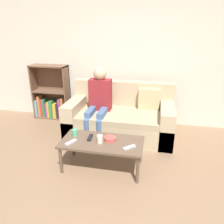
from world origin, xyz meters
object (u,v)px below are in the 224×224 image
(couch, at_px, (120,118))
(tv_remote_2, at_px, (71,142))
(coffee_table, at_px, (102,144))
(cup_near, at_px, (75,132))
(tv_remote_0, at_px, (129,147))
(bookshelf, at_px, (52,99))
(cup_far, at_px, (100,139))
(snack_bowl, at_px, (110,139))
(person_adult, at_px, (99,97))
(tv_remote_1, at_px, (90,137))

(couch, bearing_deg, tv_remote_2, -110.93)
(couch, bearing_deg, coffee_table, -93.78)
(cup_near, bearing_deg, tv_remote_0, -13.33)
(bookshelf, relative_size, cup_far, 10.39)
(cup_far, bearing_deg, snack_bowl, 38.67)
(tv_remote_0, bearing_deg, person_adult, 167.58)
(cup_far, height_order, snack_bowl, cup_far)
(cup_far, xyz_separation_m, tv_remote_1, (-0.16, 0.09, -0.04))
(person_adult, bearing_deg, snack_bowl, -66.56)
(cup_near, bearing_deg, person_adult, 82.41)
(couch, relative_size, tv_remote_1, 10.27)
(bookshelf, xyz_separation_m, person_adult, (1.16, -0.57, 0.29))
(coffee_table, xyz_separation_m, snack_bowl, (0.10, 0.05, 0.06))
(tv_remote_1, xyz_separation_m, tv_remote_2, (-0.20, -0.17, 0.00))
(cup_near, bearing_deg, tv_remote_2, -83.67)
(couch, height_order, tv_remote_0, couch)
(bookshelf, height_order, coffee_table, bookshelf)
(tv_remote_2, xyz_separation_m, snack_bowl, (0.47, 0.17, 0.01))
(bookshelf, distance_m, cup_near, 1.78)
(coffee_table, bearing_deg, tv_remote_0, -14.88)
(coffee_table, height_order, cup_far, cup_far)
(person_adult, bearing_deg, coffee_table, -72.88)
(cup_near, height_order, tv_remote_2, cup_near)
(bookshelf, height_order, snack_bowl, bookshelf)
(cup_near, bearing_deg, couch, 63.95)
(tv_remote_0, relative_size, snack_bowl, 1.03)
(cup_far, bearing_deg, bookshelf, 132.46)
(person_adult, relative_size, tv_remote_2, 6.74)
(coffee_table, relative_size, tv_remote_0, 6.83)
(tv_remote_1, bearing_deg, coffee_table, -20.98)
(tv_remote_2, bearing_deg, tv_remote_1, 66.87)
(tv_remote_1, bearing_deg, person_adult, 92.13)
(tv_remote_1, bearing_deg, couch, 71.49)
(coffee_table, xyz_separation_m, cup_near, (-0.40, 0.08, 0.09))
(cup_near, relative_size, cup_far, 0.87)
(couch, xyz_separation_m, snack_bowl, (0.03, -0.99, 0.13))
(person_adult, height_order, cup_far, person_adult)
(person_adult, distance_m, snack_bowl, 1.01)
(cup_far, bearing_deg, tv_remote_1, 149.56)
(cup_near, height_order, cup_far, cup_far)
(tv_remote_2, height_order, snack_bowl, snack_bowl)
(person_adult, xyz_separation_m, tv_remote_1, (0.11, -0.90, -0.27))
(cup_near, height_order, snack_bowl, cup_near)
(cup_far, distance_m, tv_remote_2, 0.37)
(coffee_table, bearing_deg, bookshelf, 133.56)
(person_adult, height_order, tv_remote_2, person_adult)
(couch, xyz_separation_m, bookshelf, (-1.51, 0.48, 0.10))
(couch, height_order, coffee_table, couch)
(bookshelf, xyz_separation_m, cup_near, (1.05, -1.44, 0.05))
(bookshelf, xyz_separation_m, coffee_table, (1.44, -1.52, -0.03))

